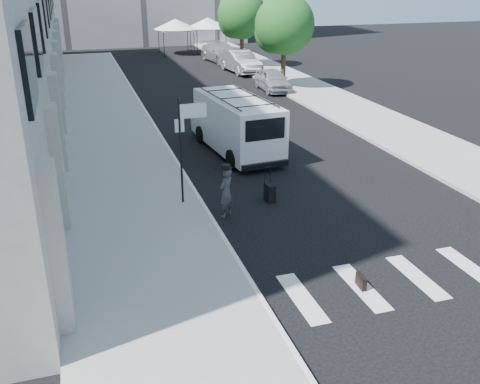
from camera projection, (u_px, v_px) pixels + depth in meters
ground at (292, 237)px, 15.70m from camera, size 120.00×120.00×0.00m
sidewalk_left at (104, 116)px, 28.61m from camera, size 4.50×48.00×0.15m
sidewalk_right at (302, 87)px, 35.79m from camera, size 4.00×56.00×0.15m
sign_pole at (187, 128)px, 16.85m from camera, size 1.03×0.07×3.50m
tree_near at (282, 27)px, 34.02m from camera, size 3.80×3.83×6.03m
tree_far at (240, 16)px, 41.96m from camera, size 3.80×3.83×6.03m
tent_left at (175, 24)px, 49.28m from camera, size 4.00×4.00×3.20m
tent_right at (208, 23)px, 50.60m from camera, size 4.00×4.00×3.20m
businessman at (226, 193)px, 16.75m from camera, size 0.70×0.68×1.62m
briefcase at (361, 281)px, 13.14m from camera, size 0.16×0.45×0.34m
suitcase at (270, 193)px, 18.05m from camera, size 0.31×0.45×1.18m
cargo_van at (235, 124)px, 22.79m from camera, size 2.64×6.37×2.34m
parked_car_a at (273, 80)px, 34.71m from camera, size 1.85×4.16×1.39m
parked_car_b at (240, 62)px, 40.96m from camera, size 2.23×5.16×1.65m
parked_car_c at (221, 53)px, 45.78m from camera, size 2.89×5.64×1.56m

